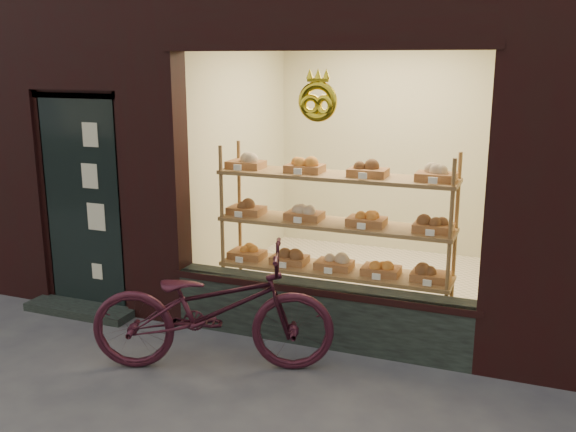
% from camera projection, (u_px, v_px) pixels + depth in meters
% --- Properties ---
extents(display_shelf, '(2.20, 0.45, 1.70)m').
position_uv_depth(display_shelf, '(335.00, 239.00, 5.96)').
color(display_shelf, brown).
rests_on(display_shelf, ground).
extents(bicycle, '(2.09, 1.33, 1.03)m').
position_uv_depth(bicycle, '(213.00, 309.00, 5.19)').
color(bicycle, black).
rests_on(bicycle, ground).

